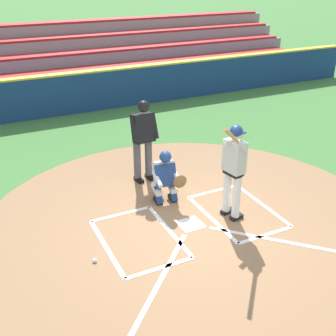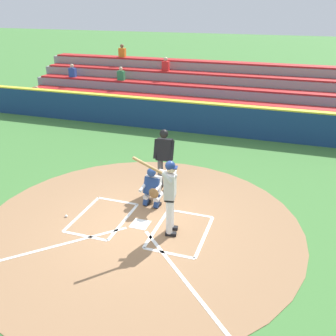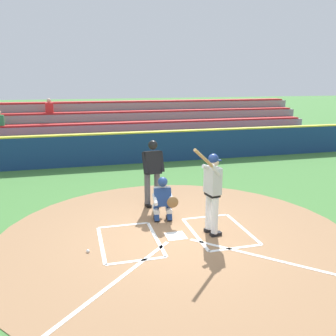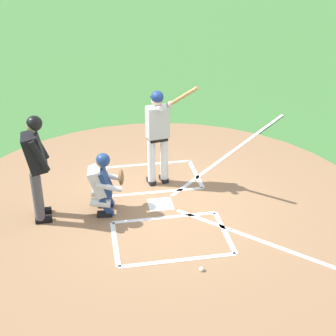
{
  "view_description": "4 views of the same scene",
  "coord_description": "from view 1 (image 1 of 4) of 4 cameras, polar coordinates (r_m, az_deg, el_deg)",
  "views": [
    {
      "loc": [
        3.31,
        5.84,
        4.42
      ],
      "look_at": [
        0.09,
        -0.77,
        0.86
      ],
      "focal_mm": 45.51,
      "sensor_mm": 36.0,
      "label": 1
    },
    {
      "loc": [
        -3.22,
        7.39,
        5.12
      ],
      "look_at": [
        -0.3,
        -1.28,
        1.06
      ],
      "focal_mm": 40.31,
      "sensor_mm": 36.0,
      "label": 2
    },
    {
      "loc": [
        2.09,
        7.13,
        3.43
      ],
      "look_at": [
        -0.15,
        -1.23,
        1.28
      ],
      "focal_mm": 38.27,
      "sensor_mm": 36.0,
      "label": 3
    },
    {
      "loc": [
        7.36,
        -1.19,
        4.52
      ],
      "look_at": [
        0.16,
        0.11,
        0.82
      ],
      "focal_mm": 51.54,
      "sensor_mm": 36.0,
      "label": 4
    }
  ],
  "objects": [
    {
      "name": "catcher",
      "position": [
        8.48,
        -0.3,
        -1.03
      ],
      "size": [
        0.59,
        0.65,
        1.13
      ],
      "color": "black",
      "rests_on": "ground"
    },
    {
      "name": "bleacher_stand",
      "position": [
        17.3,
        -14.79,
        13.07
      ],
      "size": [
        20.0,
        4.25,
        3.0
      ],
      "color": "gray",
      "rests_on": "ground"
    },
    {
      "name": "ground_plane",
      "position": [
        8.03,
        3.05,
        -7.6
      ],
      "size": [
        120.0,
        120.0,
        0.0
      ],
      "primitive_type": "plane",
      "color": "#427A38"
    },
    {
      "name": "batter",
      "position": [
        7.8,
        8.82,
        0.3
      ],
      "size": [
        0.87,
        0.84,
        2.13
      ],
      "color": "white",
      "rests_on": "ground"
    },
    {
      "name": "backstop_wall",
      "position": [
        14.25,
        -11.76,
        9.93
      ],
      "size": [
        22.0,
        0.36,
        1.31
      ],
      "color": "navy",
      "rests_on": "ground"
    },
    {
      "name": "baseball",
      "position": [
        7.2,
        -9.79,
        -12.13
      ],
      "size": [
        0.07,
        0.07,
        0.07
      ],
      "primitive_type": "sphere",
      "color": "white",
      "rests_on": "ground"
    },
    {
      "name": "plate_umpire",
      "position": [
        9.17,
        -3.35,
        4.37
      ],
      "size": [
        0.6,
        0.44,
        1.86
      ],
      "color": "#4C4C51",
      "rests_on": "ground"
    },
    {
      "name": "dirt_circle",
      "position": [
        8.03,
        3.05,
        -7.57
      ],
      "size": [
        8.0,
        8.0,
        0.01
      ],
      "primitive_type": "cylinder",
      "color": "#99704C",
      "rests_on": "ground"
    },
    {
      "name": "home_plate_and_chalk",
      "position": [
        7.41,
        6.38,
        -10.84
      ],
      "size": [
        7.93,
        4.91,
        0.01
      ],
      "color": "white",
      "rests_on": "dirt_circle"
    }
  ]
}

